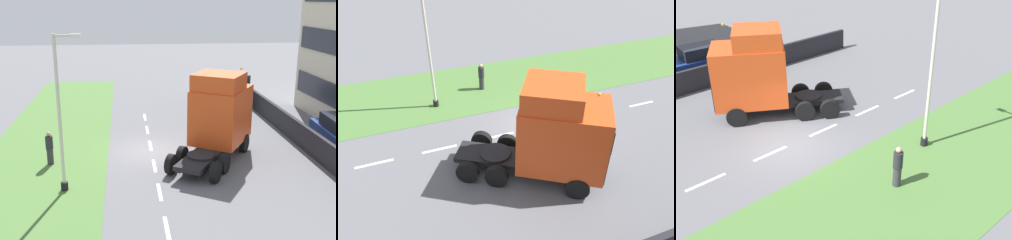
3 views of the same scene
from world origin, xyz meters
The scene contains 8 objects.
ground_plane centered at (0.00, 0.00, 0.00)m, with size 120.00×120.00×0.00m, color slate.
grass_verge centered at (-6.00, 0.00, 0.01)m, with size 7.00×44.00×0.01m.
lane_markings centered at (0.00, -0.70, 0.00)m, with size 0.16×17.80×0.00m.
boundary_wall centered at (9.00, 0.00, 0.71)m, with size 0.25×24.00×1.42m.
lorry_cab centered at (3.77, -0.96, 2.36)m, with size 5.62×6.75×4.85m.
flatbed_truck centered at (7.16, 10.52, 1.40)m, with size 3.91×6.32×2.65m.
lamp_post centered at (-4.29, -4.84, 3.30)m, with size 1.29×0.33×7.16m.
pedestrian centered at (-5.53, -1.50, 0.90)m, with size 0.39×0.39×1.83m.
Camera 1 is at (-1.50, -23.12, 8.56)m, focal length 45.00 mm.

